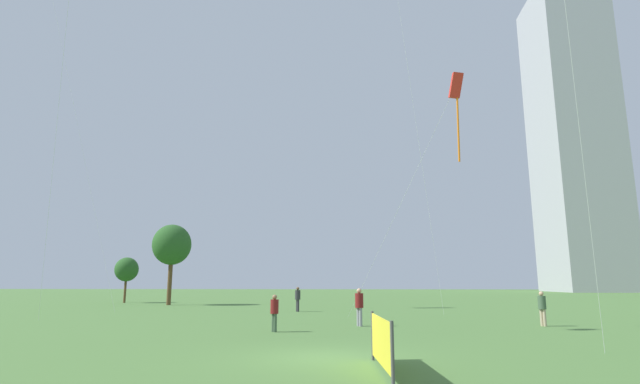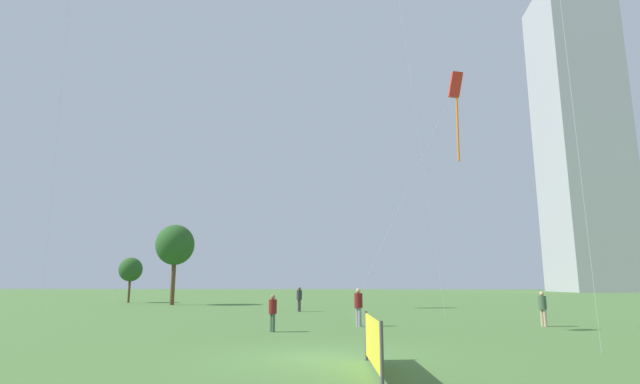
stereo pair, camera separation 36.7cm
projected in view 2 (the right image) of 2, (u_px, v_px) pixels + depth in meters
name	position (u px, v px, depth m)	size (l,w,h in m)	color
ground	(321.00, 358.00, 13.86)	(280.00, 280.00, 0.00)	#4C7538
person_standing_0	(299.00, 297.00, 35.79)	(0.40, 0.40, 1.80)	#2D2D33
person_standing_1	(543.00, 306.00, 23.79)	(0.38, 0.38, 1.69)	tan
person_standing_2	(273.00, 310.00, 21.18)	(0.36, 0.36, 1.61)	#3F593F
person_standing_3	(358.00, 304.00, 23.89)	(0.41, 0.41, 1.85)	gray
kite_flying_4	(455.00, 89.00, 25.19)	(6.29, 7.30, 13.10)	silver
park_tree_0	(175.00, 245.00, 47.19)	(3.73, 3.73, 7.75)	brown
park_tree_1	(131.00, 270.00, 51.77)	(2.46, 2.46, 4.79)	brown
distant_highrise_0	(579.00, 134.00, 116.02)	(14.98, 20.70, 74.75)	#A8A8AD
event_banner	(373.00, 341.00, 11.80)	(0.36, 3.51, 1.33)	#4C4C4C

